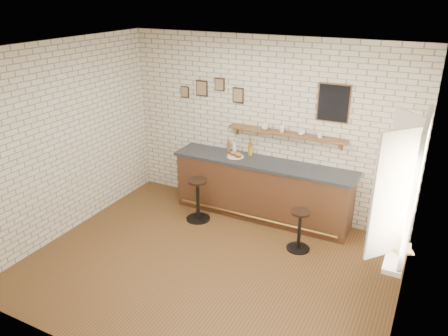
% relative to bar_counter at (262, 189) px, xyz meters
% --- Properties ---
extents(ground, '(5.00, 5.00, 0.00)m').
position_rel_bar_counter_xyz_m(ground, '(-0.10, -1.70, -0.51)').
color(ground, brown).
rests_on(ground, ground).
extents(bar_counter, '(3.10, 0.65, 1.01)m').
position_rel_bar_counter_xyz_m(bar_counter, '(0.00, 0.00, 0.00)').
color(bar_counter, '#54331F').
rests_on(bar_counter, ground).
extents(sandwich_plate, '(0.28, 0.28, 0.01)m').
position_rel_bar_counter_xyz_m(sandwich_plate, '(-0.50, -0.01, 0.51)').
color(sandwich_plate, white).
rests_on(sandwich_plate, bar_counter).
extents(ciabatta_sandwich, '(0.25, 0.18, 0.08)m').
position_rel_bar_counter_xyz_m(ciabatta_sandwich, '(-0.49, -0.01, 0.55)').
color(ciabatta_sandwich, tan).
rests_on(ciabatta_sandwich, sandwich_plate).
extents(potato_chips, '(0.26, 0.19, 0.00)m').
position_rel_bar_counter_xyz_m(potato_chips, '(-0.53, -0.01, 0.52)').
color(potato_chips, '#E1A74F').
rests_on(potato_chips, sandwich_plate).
extents(bitters_bottle_brown, '(0.06, 0.06, 0.21)m').
position_rel_bar_counter_xyz_m(bitters_bottle_brown, '(-0.73, 0.18, 0.59)').
color(bitters_bottle_brown, brown).
rests_on(bitters_bottle_brown, bar_counter).
extents(bitters_bottle_white, '(0.06, 0.06, 0.23)m').
position_rel_bar_counter_xyz_m(bitters_bottle_white, '(-0.61, 0.18, 0.60)').
color(bitters_bottle_white, white).
rests_on(bitters_bottle_white, bar_counter).
extents(bitters_bottle_amber, '(0.07, 0.07, 0.29)m').
position_rel_bar_counter_xyz_m(bitters_bottle_amber, '(-0.32, 0.18, 0.62)').
color(bitters_bottle_amber, '#B0601C').
rests_on(bitters_bottle_amber, bar_counter).
extents(condiment_bottle_yellow, '(0.06, 0.06, 0.19)m').
position_rel_bar_counter_xyz_m(condiment_bottle_yellow, '(-0.31, 0.18, 0.59)').
color(condiment_bottle_yellow, yellow).
rests_on(condiment_bottle_yellow, bar_counter).
extents(bar_stool_left, '(0.41, 0.41, 0.74)m').
position_rel_bar_counter_xyz_m(bar_stool_left, '(-0.91, -0.60, -0.11)').
color(bar_stool_left, black).
rests_on(bar_stool_left, ground).
extents(bar_stool_right, '(0.36, 0.36, 0.64)m').
position_rel_bar_counter_xyz_m(bar_stool_right, '(0.90, -0.71, -0.16)').
color(bar_stool_right, black).
rests_on(bar_stool_right, ground).
extents(wall_shelf, '(2.00, 0.18, 0.18)m').
position_rel_bar_counter_xyz_m(wall_shelf, '(0.30, 0.20, 0.97)').
color(wall_shelf, brown).
rests_on(wall_shelf, ground).
extents(shelf_cup_a, '(0.13, 0.13, 0.10)m').
position_rel_bar_counter_xyz_m(shelf_cup_a, '(-0.06, 0.20, 1.04)').
color(shelf_cup_a, white).
rests_on(shelf_cup_a, wall_shelf).
extents(shelf_cup_b, '(0.13, 0.13, 0.10)m').
position_rel_bar_counter_xyz_m(shelf_cup_b, '(0.23, 0.20, 1.04)').
color(shelf_cup_b, white).
rests_on(shelf_cup_b, wall_shelf).
extents(shelf_cup_c, '(0.15, 0.15, 0.10)m').
position_rel_bar_counter_xyz_m(shelf_cup_c, '(0.56, 0.20, 1.04)').
color(shelf_cup_c, white).
rests_on(shelf_cup_c, wall_shelf).
extents(shelf_cup_d, '(0.14, 0.14, 0.09)m').
position_rel_bar_counter_xyz_m(shelf_cup_d, '(0.86, 0.20, 1.04)').
color(shelf_cup_d, white).
rests_on(shelf_cup_d, wall_shelf).
extents(back_wall_decor, '(2.96, 0.02, 0.56)m').
position_rel_bar_counter_xyz_m(back_wall_decor, '(0.13, 0.28, 1.54)').
color(back_wall_decor, black).
rests_on(back_wall_decor, ground).
extents(window_sill, '(0.20, 1.35, 0.06)m').
position_rel_bar_counter_xyz_m(window_sill, '(2.30, -1.40, 0.39)').
color(window_sill, white).
rests_on(window_sill, ground).
extents(casement_window, '(0.40, 1.30, 1.56)m').
position_rel_bar_counter_xyz_m(casement_window, '(2.26, -1.40, 1.14)').
color(casement_window, white).
rests_on(casement_window, ground).
extents(book_lower, '(0.26, 0.29, 0.02)m').
position_rel_bar_counter_xyz_m(book_lower, '(2.28, -1.63, 0.43)').
color(book_lower, tan).
rests_on(book_lower, window_sill).
extents(book_upper, '(0.18, 0.23, 0.02)m').
position_rel_bar_counter_xyz_m(book_upper, '(2.28, -1.59, 0.45)').
color(book_upper, tan).
rests_on(book_upper, book_lower).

